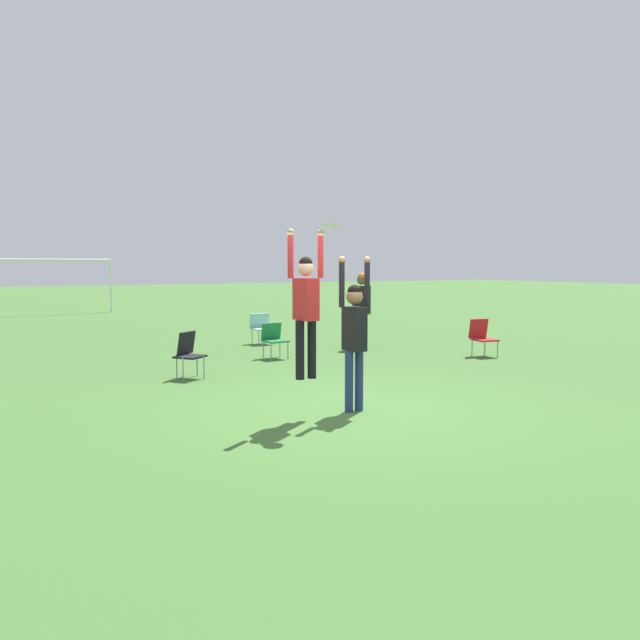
% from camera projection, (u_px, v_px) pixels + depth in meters
% --- Properties ---
extents(ground_plane, '(120.00, 120.00, 0.00)m').
position_uv_depth(ground_plane, '(345.00, 411.00, 8.89)').
color(ground_plane, '#3D662D').
extents(person_jumping, '(0.56, 0.41, 2.02)m').
position_uv_depth(person_jumping, '(306.00, 301.00, 8.37)').
color(person_jumping, black).
rests_on(person_jumping, ground_plane).
extents(person_defending, '(0.52, 0.37, 2.20)m').
position_uv_depth(person_defending, '(354.00, 329.00, 8.78)').
color(person_defending, navy).
rests_on(person_defending, ground_plane).
extents(frisbee, '(0.24, 0.24, 0.05)m').
position_uv_depth(frisbee, '(330.00, 225.00, 8.38)').
color(frisbee, white).
extents(camping_chair_0, '(0.64, 0.71, 0.85)m').
position_uv_depth(camping_chair_0, '(188.00, 351.00, 11.49)').
color(camping_chair_0, gray).
rests_on(camping_chair_0, ground_plane).
extents(camping_chair_1, '(0.53, 0.58, 0.85)m').
position_uv_depth(camping_chair_1, '(482.00, 335.00, 14.25)').
color(camping_chair_1, gray).
rests_on(camping_chair_1, ground_plane).
extents(camping_chair_2, '(0.51, 0.55, 0.78)m').
position_uv_depth(camping_chair_2, '(274.00, 337.00, 13.94)').
color(camping_chair_2, gray).
rests_on(camping_chair_2, ground_plane).
extents(camping_chair_3, '(0.55, 0.58, 0.80)m').
position_uv_depth(camping_chair_3, '(262.00, 326.00, 16.48)').
color(camping_chair_3, gray).
rests_on(camping_chair_3, ground_plane).
extents(person_spectator_near, '(0.56, 0.41, 1.88)m').
position_uv_depth(person_spectator_near, '(362.00, 302.00, 15.68)').
color(person_spectator_near, '#2D2D38').
rests_on(person_spectator_near, ground_plane).
extents(soccer_goal, '(7.10, 0.10, 2.35)m').
position_uv_depth(soccer_goal, '(24.00, 271.00, 25.97)').
color(soccer_goal, white).
rests_on(soccer_goal, ground_plane).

